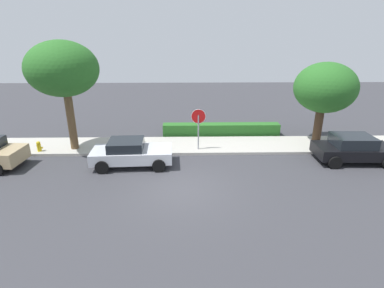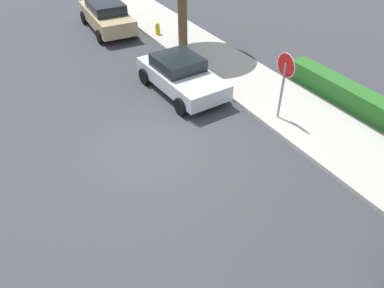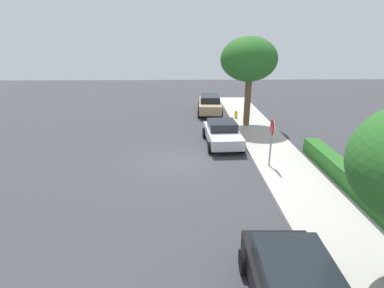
# 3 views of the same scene
# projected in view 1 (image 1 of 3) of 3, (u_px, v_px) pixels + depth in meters

# --- Properties ---
(ground_plane) EXTENTS (60.00, 60.00, 0.00)m
(ground_plane) POSITION_uv_depth(u_px,v_px,m) (182.00, 189.00, 12.76)
(ground_plane) COLOR #38383D
(sidewalk_curb) EXTENTS (32.00, 2.73, 0.14)m
(sidewalk_curb) POSITION_uv_depth(u_px,v_px,m) (183.00, 145.00, 17.59)
(sidewalk_curb) COLOR #B2ADA3
(sidewalk_curb) RESTS_ON ground_plane
(stop_sign) EXTENTS (0.81, 0.08, 2.44)m
(stop_sign) POSITION_uv_depth(u_px,v_px,m) (198.00, 123.00, 16.32)
(stop_sign) COLOR gray
(stop_sign) RESTS_ON ground_plane
(parked_car_silver) EXTENTS (4.01, 2.14, 1.33)m
(parked_car_silver) POSITION_uv_depth(u_px,v_px,m) (131.00, 152.00, 14.88)
(parked_car_silver) COLOR silver
(parked_car_silver) RESTS_ON ground_plane
(parked_car_black) EXTENTS (3.91, 2.09, 1.41)m
(parked_car_black) POSITION_uv_depth(u_px,v_px,m) (353.00, 148.00, 15.31)
(parked_car_black) COLOR black
(parked_car_black) RESTS_ON ground_plane
(street_tree_near_corner) EXTENTS (3.68, 3.68, 5.98)m
(street_tree_near_corner) POSITION_uv_depth(u_px,v_px,m) (63.00, 70.00, 15.39)
(street_tree_near_corner) COLOR brown
(street_tree_near_corner) RESTS_ON ground_plane
(street_tree_mid_block) EXTENTS (3.52, 3.52, 4.78)m
(street_tree_mid_block) POSITION_uv_depth(u_px,v_px,m) (325.00, 88.00, 17.13)
(street_tree_mid_block) COLOR #422D1E
(street_tree_mid_block) RESTS_ON ground_plane
(fire_hydrant) EXTENTS (0.30, 0.22, 0.72)m
(fire_hydrant) POSITION_uv_depth(u_px,v_px,m) (39.00, 147.00, 16.47)
(fire_hydrant) COLOR gold
(fire_hydrant) RESTS_ON ground_plane
(front_yard_hedge) EXTENTS (7.52, 0.74, 0.78)m
(front_yard_hedge) POSITION_uv_depth(u_px,v_px,m) (221.00, 130.00, 19.43)
(front_yard_hedge) COLOR #286623
(front_yard_hedge) RESTS_ON ground_plane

